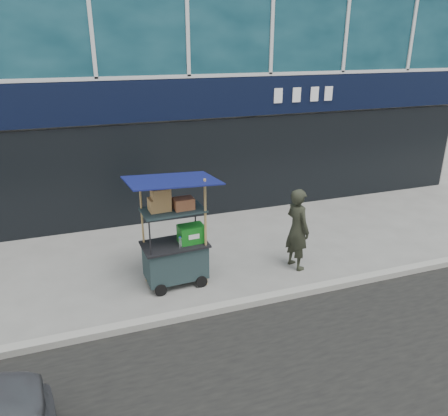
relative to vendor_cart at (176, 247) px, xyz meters
name	(u,v)px	position (x,y,z in m)	size (l,w,h in m)	color
ground	(253,297)	(1.12, -0.93, -0.72)	(80.00, 80.00, 0.00)	slate
curb	(258,300)	(1.12, -1.13, -0.66)	(80.00, 0.18, 0.12)	gray
vendor_cart	(176,247)	(0.00, 0.00, 0.00)	(1.58, 1.15, 2.05)	#19292B
vendor_man	(297,229)	(2.33, -0.18, 0.08)	(0.59, 0.38, 1.61)	black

